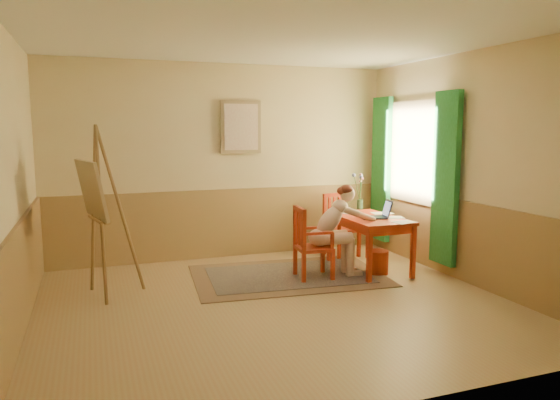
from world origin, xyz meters
name	(u,v)px	position (x,y,z in m)	size (l,w,h in m)	color
room	(276,175)	(0.00, 0.00, 1.40)	(5.04, 4.54, 2.84)	tan
wainscot	(254,243)	(0.00, 0.80, 0.50)	(5.00, 4.50, 1.00)	tan
window	(412,167)	(2.42, 1.10, 1.35)	(0.12, 2.01, 2.20)	white
wall_portrait	(241,127)	(0.25, 2.20, 1.90)	(0.60, 0.05, 0.76)	#9D8258
rug	(288,275)	(0.50, 0.93, 0.01)	(2.54, 1.81, 0.02)	#8C7251
table	(369,223)	(1.62, 0.85, 0.63)	(0.73, 1.21, 0.72)	red
chair_left	(310,243)	(0.72, 0.73, 0.46)	(0.45, 0.44, 0.92)	red
chair_back	(340,225)	(1.63, 1.74, 0.46)	(0.47, 0.49, 0.92)	red
figure	(335,226)	(1.06, 0.72, 0.65)	(0.89, 0.40, 1.18)	beige
laptop	(378,214)	(1.68, 0.74, 0.77)	(0.43, 0.30, 0.24)	#1E2338
papers	(381,216)	(1.79, 0.83, 0.72)	(0.72, 1.17, 0.00)	white
vase	(360,193)	(1.82, 1.49, 0.96)	(0.17, 0.26, 0.53)	#3F724C
wastebasket	(377,262)	(1.64, 0.65, 0.15)	(0.28, 0.28, 0.30)	red
easel	(95,196)	(-1.78, 0.90, 1.14)	(0.72, 0.86, 1.93)	olive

